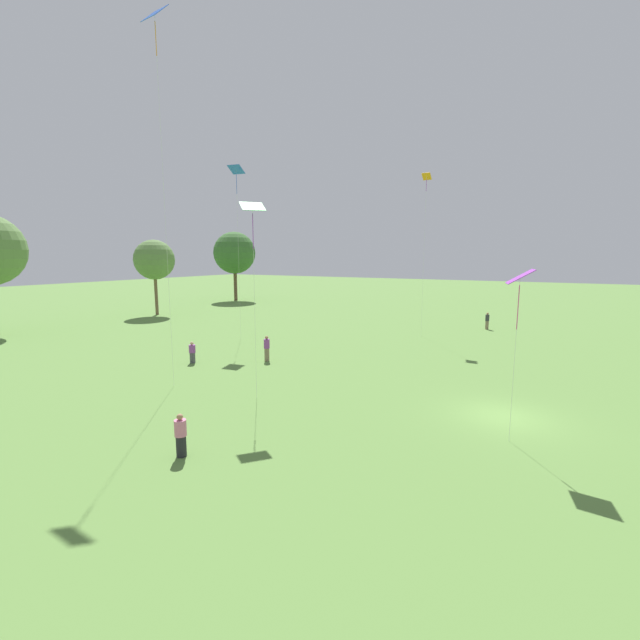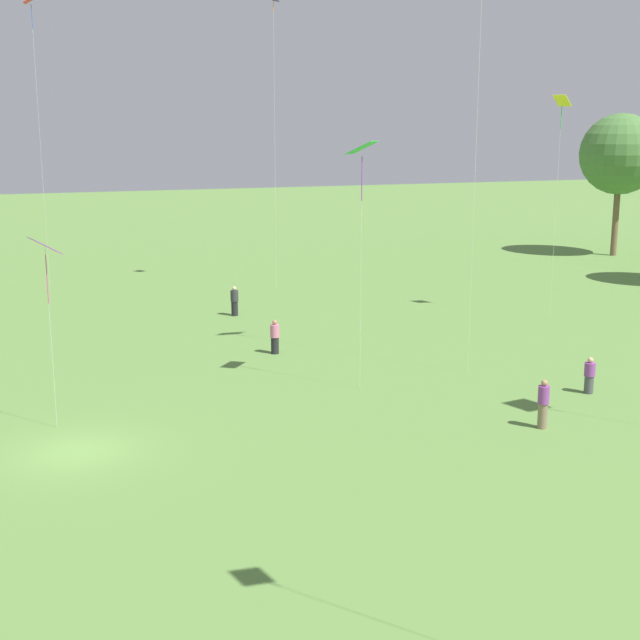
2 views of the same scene
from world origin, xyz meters
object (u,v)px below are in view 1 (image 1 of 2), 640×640
(person_1, at_px, (192,353))
(person_0, at_px, (267,349))
(kite_4, at_px, (520,281))
(kite_7, at_px, (426,187))
(kite_3, at_px, (253,212))
(kite_6, at_px, (155,29))
(person_5, at_px, (181,436))
(kite_1, at_px, (236,175))
(person_2, at_px, (487,321))

(person_1, bearing_deg, person_0, 69.15)
(person_0, distance_m, person_1, 5.30)
(kite_4, xyz_separation_m, kite_7, (21.32, 9.82, 7.24))
(kite_3, distance_m, kite_7, 22.59)
(kite_6, distance_m, kite_7, 24.81)
(person_1, distance_m, person_5, 14.96)
(kite_1, relative_size, kite_6, 0.75)
(kite_1, bearing_deg, kite_3, 167.95)
(kite_3, bearing_deg, kite_4, -1.21)
(person_0, relative_size, kite_7, 0.12)
(person_2, relative_size, kite_1, 0.12)
(person_1, relative_size, kite_3, 0.15)
(person_5, relative_size, kite_3, 0.16)
(person_2, distance_m, kite_7, 15.65)
(person_2, distance_m, kite_1, 28.86)
(kite_1, distance_m, kite_4, 28.07)
(person_1, distance_m, kite_6, 19.43)
(person_0, xyz_separation_m, kite_7, (15.09, -7.08, 12.92))
(person_0, bearing_deg, person_2, 45.95)
(kite_1, relative_size, kite_4, 2.17)
(person_5, bearing_deg, kite_1, 21.29)
(person_0, height_order, kite_4, kite_4)
(kite_4, distance_m, kite_6, 22.16)
(kite_7, bearing_deg, kite_6, 118.67)
(kite_6, relative_size, kite_7, 1.37)
(person_0, relative_size, person_2, 1.05)
(kite_1, xyz_separation_m, kite_7, (9.36, -14.26, -0.79))
(person_5, xyz_separation_m, kite_3, (6.85, 1.67, 8.99))
(person_0, xyz_separation_m, kite_6, (-7.65, 1.16, 18.44))
(kite_3, relative_size, kite_6, 0.50)
(person_1, height_order, kite_3, kite_3)
(kite_1, distance_m, kite_7, 17.08)
(person_2, bearing_deg, person_1, -86.64)
(person_2, xyz_separation_m, kite_1, (-16.63, 19.16, 13.75))
(person_5, distance_m, kite_1, 27.37)
(person_2, xyz_separation_m, kite_4, (-28.60, -4.92, 5.73))
(person_5, distance_m, kite_7, 31.72)
(person_2, bearing_deg, kite_1, -103.03)
(person_0, relative_size, person_1, 1.20)
(person_2, bearing_deg, kite_6, -77.63)
(person_5, relative_size, kite_4, 0.24)
(kite_4, bearing_deg, kite_7, -121.63)
(person_2, height_order, kite_6, kite_6)
(person_1, relative_size, person_5, 0.92)
(kite_1, xyz_separation_m, kite_6, (-13.38, -6.02, 4.73))
(kite_4, distance_m, kite_7, 24.57)
(person_2, xyz_separation_m, person_5, (-36.18, 5.89, -0.06))
(person_2, relative_size, kite_3, 0.17)
(kite_7, bearing_deg, kite_4, 163.33)
(person_0, xyz_separation_m, kite_1, (5.73, 7.18, 13.71))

